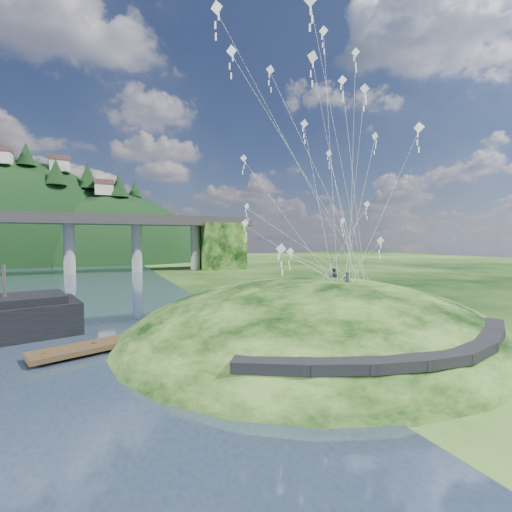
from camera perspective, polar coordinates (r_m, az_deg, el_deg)
name	(u,v)px	position (r m, az deg, el deg)	size (l,w,h in m)	color
ground	(241,352)	(27.15, -2.53, -15.72)	(320.00, 320.00, 0.00)	black
grass_hill	(314,350)	(32.90, 9.60, -15.13)	(36.00, 32.00, 13.00)	black
footpath	(419,350)	(23.11, 25.56, -13.94)	(22.29, 5.84, 0.83)	black
bridge	(19,234)	(95.43, -34.72, 3.02)	(160.00, 11.00, 15.00)	#2D2B2B
wooden_dock	(136,338)	(30.73, -19.40, -12.71)	(15.26, 7.05, 1.09)	#392817
kite_flyers	(337,269)	(33.13, 13.37, -2.09)	(2.12, 4.22, 1.90)	#242830
kite_swarm	(318,133)	(32.58, 10.33, 19.47)	(21.06, 16.23, 21.16)	white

